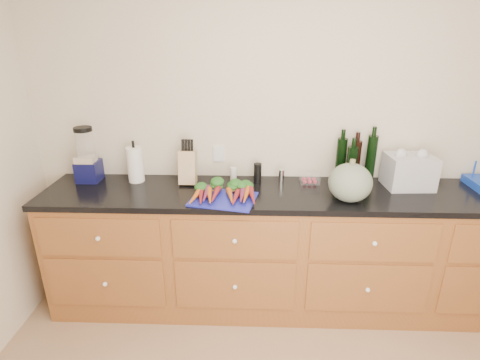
{
  "coord_description": "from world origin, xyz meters",
  "views": [
    {
      "loc": [
        -0.34,
        -1.13,
        1.97
      ],
      "look_at": [
        -0.42,
        1.2,
        1.06
      ],
      "focal_mm": 28.0,
      "sensor_mm": 36.0,
      "label": 1
    }
  ],
  "objects_px": {
    "squash": "(350,183)",
    "paper_towel": "(135,165)",
    "cutting_board": "(223,199)",
    "blender_appliance": "(87,158)",
    "carrots": "(224,192)",
    "tomato_box": "(309,179)",
    "knife_block": "(188,167)"
  },
  "relations": [
    {
      "from": "cutting_board",
      "to": "tomato_box",
      "type": "xyz_separation_m",
      "value": [
        0.62,
        0.33,
        0.03
      ]
    },
    {
      "from": "paper_towel",
      "to": "cutting_board",
      "type": "bearing_deg",
      "value": -25.27
    },
    {
      "from": "squash",
      "to": "paper_towel",
      "type": "xyz_separation_m",
      "value": [
        -1.51,
        0.3,
        0.0
      ]
    },
    {
      "from": "squash",
      "to": "knife_block",
      "type": "relative_size",
      "value": 1.17
    },
    {
      "from": "tomato_box",
      "to": "cutting_board",
      "type": "bearing_deg",
      "value": -151.8
    },
    {
      "from": "squash",
      "to": "blender_appliance",
      "type": "bearing_deg",
      "value": 170.88
    },
    {
      "from": "carrots",
      "to": "blender_appliance",
      "type": "bearing_deg",
      "value": 165.48
    },
    {
      "from": "tomato_box",
      "to": "paper_towel",
      "type": "bearing_deg",
      "value": -179.56
    },
    {
      "from": "knife_block",
      "to": "tomato_box",
      "type": "xyz_separation_m",
      "value": [
        0.9,
        0.03,
        -0.09
      ]
    },
    {
      "from": "paper_towel",
      "to": "knife_block",
      "type": "distance_m",
      "value": 0.4
    },
    {
      "from": "knife_block",
      "to": "cutting_board",
      "type": "bearing_deg",
      "value": -46.71
    },
    {
      "from": "blender_appliance",
      "to": "knife_block",
      "type": "relative_size",
      "value": 1.69
    },
    {
      "from": "cutting_board",
      "to": "paper_towel",
      "type": "relative_size",
      "value": 1.59
    },
    {
      "from": "squash",
      "to": "knife_block",
      "type": "distance_m",
      "value": 1.15
    },
    {
      "from": "carrots",
      "to": "tomato_box",
      "type": "height_order",
      "value": "carrots"
    },
    {
      "from": "blender_appliance",
      "to": "carrots",
      "type": "bearing_deg",
      "value": -14.52
    },
    {
      "from": "blender_appliance",
      "to": "paper_towel",
      "type": "relative_size",
      "value": 1.56
    },
    {
      "from": "cutting_board",
      "to": "knife_block",
      "type": "height_order",
      "value": "knife_block"
    },
    {
      "from": "carrots",
      "to": "squash",
      "type": "xyz_separation_m",
      "value": [
        0.83,
        -0.03,
        0.09
      ]
    },
    {
      "from": "carrots",
      "to": "paper_towel",
      "type": "height_order",
      "value": "paper_towel"
    },
    {
      "from": "squash",
      "to": "blender_appliance",
      "type": "xyz_separation_m",
      "value": [
        -1.86,
        0.3,
        0.05
      ]
    },
    {
      "from": "cutting_board",
      "to": "carrots",
      "type": "height_order",
      "value": "carrots"
    },
    {
      "from": "cutting_board",
      "to": "carrots",
      "type": "bearing_deg",
      "value": 90.0
    },
    {
      "from": "paper_towel",
      "to": "tomato_box",
      "type": "distance_m",
      "value": 1.3
    },
    {
      "from": "squash",
      "to": "paper_towel",
      "type": "bearing_deg",
      "value": 168.71
    },
    {
      "from": "squash",
      "to": "tomato_box",
      "type": "distance_m",
      "value": 0.39
    },
    {
      "from": "cutting_board",
      "to": "paper_towel",
      "type": "distance_m",
      "value": 0.76
    },
    {
      "from": "carrots",
      "to": "blender_appliance",
      "type": "height_order",
      "value": "blender_appliance"
    },
    {
      "from": "tomato_box",
      "to": "carrots",
      "type": "bearing_deg",
      "value": -155.58
    },
    {
      "from": "carrots",
      "to": "squash",
      "type": "distance_m",
      "value": 0.84
    },
    {
      "from": "blender_appliance",
      "to": "knife_block",
      "type": "bearing_deg",
      "value": -1.36
    },
    {
      "from": "carrots",
      "to": "squash",
      "type": "bearing_deg",
      "value": -2.2
    }
  ]
}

